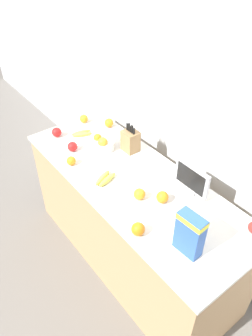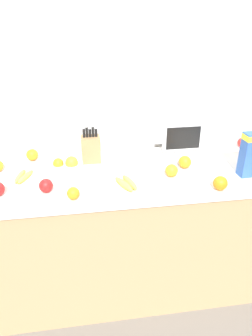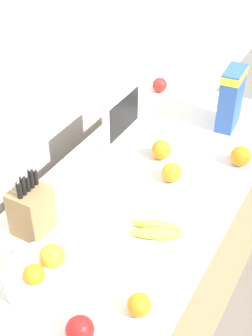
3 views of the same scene
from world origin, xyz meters
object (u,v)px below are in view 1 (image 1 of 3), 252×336
Objects in this scene: banana_bunch_right at (82,133)px; orange_back_center at (84,119)px; banana_bunch_left at (105,179)px; orange_front_center at (109,123)px; knife_block at (130,141)px; orange_mid_left at (139,194)px; orange_near_bowl at (162,197)px; orange_front_right at (138,229)px; apple_near_bananas at (57,132)px; cereal_box at (190,233)px; apple_by_knife_block at (72,147)px; orange_by_cereal at (71,161)px; small_monitor at (191,179)px; fruit_bowl at (101,143)px.

orange_back_center is at bearing 142.58° from banana_bunch_right.
banana_bunch_left is 0.75m from orange_front_center.
knife_block reaches higher than orange_front_center.
orange_near_bowl reaches higher than orange_mid_left.
orange_near_bowl reaches higher than orange_back_center.
knife_block is 3.71× the size of orange_back_center.
orange_front_right is (0.72, -0.51, -0.05)m from knife_block.
apple_near_bananas is at bearing -171.27° from orange_near_bowl.
cereal_box is at bearing 28.89° from orange_front_right.
banana_bunch_left is 0.47m from apple_by_knife_block.
orange_mid_left is at bearing -32.09° from knife_block.
orange_front_center is 1.06× the size of orange_back_center.
orange_by_cereal is (0.15, -0.10, -0.00)m from apple_by_knife_block.
knife_block is at bearing 116.03° from banana_bunch_left.
orange_front_center is at bearing 157.09° from orange_mid_left.
orange_near_bowl reaches higher than orange_front_center.
orange_back_center is (-0.80, 0.32, 0.02)m from banana_bunch_left.
orange_front_center is at bearing 116.50° from orange_by_cereal.
apple_near_bananas is 0.32m from orange_back_center.
apple_by_knife_block reaches higher than banana_bunch_left.
small_monitor is 0.37m from orange_mid_left.
apple_by_knife_block is 1.13× the size of orange_by_cereal.
small_monitor is at bearing 22.90° from apple_by_knife_block.
orange_back_center is (-0.61, -0.07, -0.06)m from knife_block.
knife_block is at bearing 161.54° from orange_near_bowl.
orange_near_bowl is (0.78, -0.03, -0.00)m from fruit_bowl.
orange_near_bowl is 1.22m from orange_back_center.
orange_front_right reaches higher than apple_near_bananas.
knife_block reaches higher than banana_bunch_left.
apple_near_bananas is (-0.55, -0.38, -0.05)m from knife_block.
orange_front_right is at bearing -13.07° from banana_bunch_left.
orange_by_cereal is (0.05, -0.31, -0.01)m from fruit_bowl.
orange_back_center is (-0.17, 0.13, 0.02)m from banana_bunch_right.
orange_near_bowl is at bearing -6.33° from orange_back_center.
cereal_box reaches higher than small_monitor.
orange_front_right is at bearing -18.39° from orange_back_center.
apple_by_knife_block is 0.97× the size of apple_near_bananas.
orange_back_center is (-1.21, 0.13, -0.00)m from orange_near_bowl.
orange_back_center is at bearing 165.97° from cereal_box.
fruit_bowl is 2.89× the size of apple_by_knife_block.
fruit_bowl is at bearing -13.59° from orange_back_center.
fruit_bowl is 0.45m from orange_back_center.
banana_bunch_left is at bearing -63.97° from knife_block.
orange_front_right is 1.02× the size of orange_near_bowl.
orange_near_bowl is at bearing -15.16° from orange_front_center.
fruit_bowl is 2.91× the size of orange_mid_left.
knife_block is at bearing -178.73° from small_monitor.
fruit_bowl is at bearing 28.84° from apple_near_bananas.
small_monitor is 4.02× the size of orange_by_cereal.
apple_by_knife_block reaches higher than orange_back_center.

